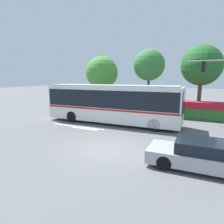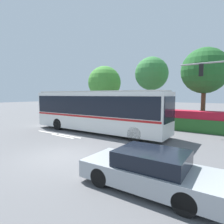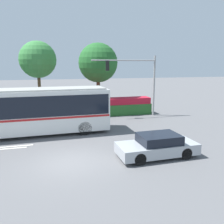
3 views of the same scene
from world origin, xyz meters
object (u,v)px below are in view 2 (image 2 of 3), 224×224
at_px(street_tree_centre, 152,74).
at_px(street_tree_right, 205,71).
at_px(city_bus, 97,109).
at_px(street_tree_left, 104,83).
at_px(sedan_foreground, 149,170).

xyz_separation_m(street_tree_centre, street_tree_right, (6.03, -2.26, -0.33)).
distance_m(city_bus, street_tree_centre, 9.91).
xyz_separation_m(city_bus, street_tree_left, (-5.37, 7.97, 2.70)).
distance_m(street_tree_centre, street_tree_right, 6.45).
relative_size(street_tree_left, street_tree_centre, 0.91).
relative_size(street_tree_centre, street_tree_right, 1.03).
bearing_deg(street_tree_left, street_tree_centre, 11.59).
height_order(city_bus, street_tree_centre, street_tree_centre).
bearing_deg(sedan_foreground, city_bus, -41.62).
bearing_deg(city_bus, sedan_foreground, -41.53).
bearing_deg(city_bus, street_tree_centre, 84.43).
relative_size(sedan_foreground, street_tree_centre, 0.60).
xyz_separation_m(city_bus, street_tree_centre, (0.66, 9.21, 3.59)).
bearing_deg(street_tree_right, street_tree_left, 175.15).
xyz_separation_m(street_tree_left, street_tree_right, (12.06, -1.02, 0.55)).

